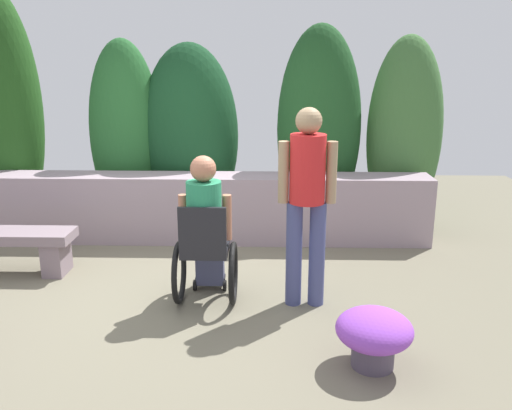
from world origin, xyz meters
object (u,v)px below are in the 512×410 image
person_in_wheelchair (206,235)px  flower_pot_purple_near (374,334)px  person_standing_companion (307,194)px  stone_bench (0,245)px

person_in_wheelchair → flower_pot_purple_near: bearing=-35.8°
person_in_wheelchair → person_standing_companion: 0.95m
stone_bench → person_in_wheelchair: 2.26m
person_in_wheelchair → person_standing_companion: (0.87, -0.04, 0.38)m
person_in_wheelchair → person_standing_companion: person_standing_companion is taller
person_in_wheelchair → person_standing_companion: bearing=0.2°
stone_bench → flower_pot_purple_near: (3.45, -1.63, -0.05)m
stone_bench → flower_pot_purple_near: stone_bench is taller
stone_bench → person_standing_companion: bearing=-9.9°
person_in_wheelchair → flower_pot_purple_near: (1.29, -1.04, -0.37)m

